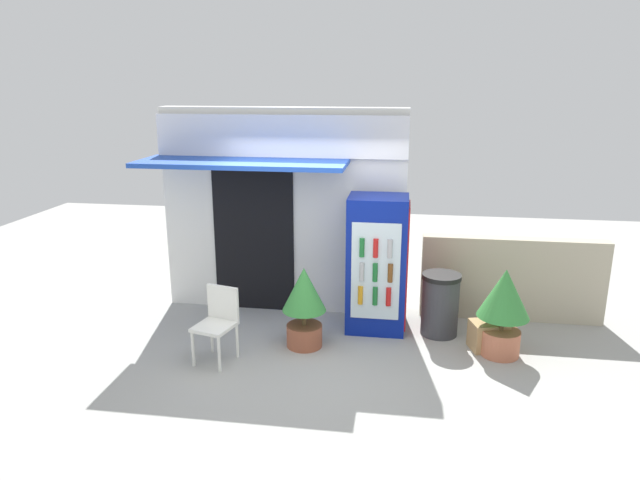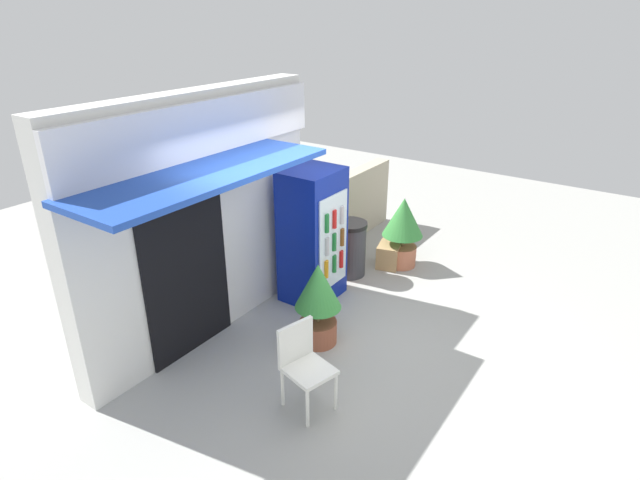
# 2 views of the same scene
# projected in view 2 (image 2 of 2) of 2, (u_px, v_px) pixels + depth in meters

# --- Properties ---
(ground) EXTENTS (16.00, 16.00, 0.00)m
(ground) POSITION_uv_depth(u_px,v_px,m) (342.00, 349.00, 6.07)
(ground) COLOR #A3A39E
(storefront_building) EXTENTS (3.48, 1.21, 2.87)m
(storefront_building) POSITION_uv_depth(u_px,v_px,m) (201.00, 215.00, 5.83)
(storefront_building) COLOR silver
(storefront_building) RESTS_ON ground
(drink_cooler) EXTENTS (0.78, 0.69, 1.80)m
(drink_cooler) POSITION_uv_depth(u_px,v_px,m) (313.00, 236.00, 6.84)
(drink_cooler) COLOR navy
(drink_cooler) RESTS_ON ground
(plastic_chair) EXTENTS (0.51, 0.53, 0.88)m
(plastic_chair) POSITION_uv_depth(u_px,v_px,m) (303.00, 361.00, 5.05)
(plastic_chair) COLOR white
(plastic_chair) RESTS_ON ground
(potted_plant_near_shop) EXTENTS (0.54, 0.54, 1.03)m
(potted_plant_near_shop) POSITION_uv_depth(u_px,v_px,m) (318.00, 298.00, 5.97)
(potted_plant_near_shop) COLOR #995138
(potted_plant_near_shop) RESTS_ON ground
(potted_plant_curbside) EXTENTS (0.61, 0.61, 1.09)m
(potted_plant_curbside) POSITION_uv_depth(u_px,v_px,m) (403.00, 226.00, 7.80)
(potted_plant_curbside) COLOR #BC6B4C
(potted_plant_curbside) RESTS_ON ground
(trash_bin) EXTENTS (0.50, 0.50, 0.82)m
(trash_bin) POSITION_uv_depth(u_px,v_px,m) (350.00, 248.00, 7.63)
(trash_bin) COLOR #38383D
(trash_bin) RESTS_ON ground
(stone_boundary_wall) EXTENTS (2.46, 0.23, 1.16)m
(stone_boundary_wall) POSITION_uv_depth(u_px,v_px,m) (347.00, 209.00, 8.66)
(stone_boundary_wall) COLOR #B7AD93
(stone_boundary_wall) RESTS_ON ground
(cardboard_box) EXTENTS (0.50, 0.42, 0.36)m
(cardboard_box) POSITION_uv_depth(u_px,v_px,m) (389.00, 255.00, 7.97)
(cardboard_box) COLOR tan
(cardboard_box) RESTS_ON ground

